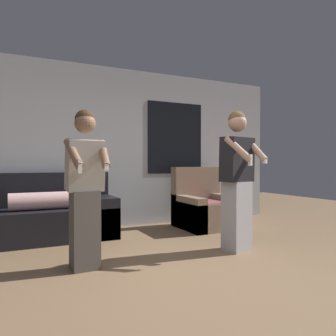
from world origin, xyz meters
TOP-DOWN VIEW (x-y plane):
  - ground_plane at (0.00, 0.00)m, footprint 14.00×14.00m
  - wall_back at (0.02, 3.03)m, footprint 6.52×0.07m
  - couch at (-1.03, 2.56)m, footprint 1.86×0.87m
  - armchair at (1.46, 2.32)m, footprint 0.89×0.91m
  - person_left at (-0.82, 0.99)m, footprint 0.43×0.49m
  - person_right at (1.03, 0.89)m, footprint 0.51×0.54m

SIDE VIEW (x-z plane):
  - ground_plane at x=0.00m, z-range 0.00..0.00m
  - armchair at x=1.46m, z-range -0.19..0.83m
  - couch at x=-1.03m, z-range -0.14..0.80m
  - person_left at x=-0.82m, z-range 0.02..1.66m
  - person_right at x=1.03m, z-range 0.02..1.75m
  - wall_back at x=0.02m, z-range 0.00..2.70m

